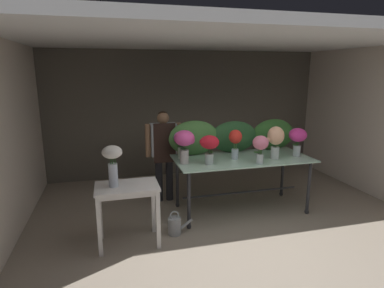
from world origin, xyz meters
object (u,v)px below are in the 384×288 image
vase_fuchsia_dahlias (184,142)px  vase_scarlet_tulips (235,141)px  vase_crimson_roses (209,145)px  vase_magenta_peonies (298,138)px  vase_rosy_snapdragons (261,145)px  display_table_glass (242,165)px  side_table_white (127,194)px  vase_peach_freesia (276,139)px  watering_can (175,226)px  florist (164,147)px  vase_lilac_anemones (181,141)px  vase_white_roses_tall (112,161)px

vase_fuchsia_dahlias → vase_scarlet_tulips: vase_fuchsia_dahlias is taller
vase_crimson_roses → vase_magenta_peonies: vase_magenta_peonies is taller
vase_rosy_snapdragons → vase_scarlet_tulips: 0.42m
display_table_glass → vase_crimson_roses: 0.76m
side_table_white → vase_scarlet_tulips: (1.67, 0.55, 0.48)m
side_table_white → vase_scarlet_tulips: size_ratio=1.75×
display_table_glass → vase_peach_freesia: (0.46, -0.17, 0.43)m
vase_magenta_peonies → watering_can: (-2.06, -0.38, -1.05)m
side_table_white → vase_peach_freesia: (2.28, 0.41, 0.50)m
vase_scarlet_tulips → florist: bearing=142.9°
display_table_glass → florist: (-1.12, 0.71, 0.20)m
side_table_white → watering_can: size_ratio=2.26×
florist → watering_can: (-0.07, -1.21, -0.83)m
display_table_glass → vase_lilac_anemones: (-0.94, 0.20, 0.40)m
vase_lilac_anemones → watering_can: (-0.25, -0.70, -1.02)m
display_table_glass → vase_rosy_snapdragons: vase_rosy_snapdragons is taller
vase_crimson_roses → vase_lilac_anemones: (-0.33, 0.40, -0.01)m
vase_lilac_anemones → watering_can: vase_lilac_anemones is taller
side_table_white → vase_fuchsia_dahlias: (0.87, 0.51, 0.52)m
vase_white_roses_tall → watering_can: vase_white_roses_tall is taller
vase_peach_freesia → vase_white_roses_tall: 2.47m
vase_lilac_anemones → vase_white_roses_tall: bearing=-142.9°
florist → vase_fuchsia_dahlias: 0.83m
vase_white_roses_tall → vase_lilac_anemones: bearing=37.1°
vase_magenta_peonies → watering_can: size_ratio=1.28×
side_table_white → vase_magenta_peonies: size_ratio=1.77×
side_table_white → vase_crimson_roses: (1.20, 0.38, 0.48)m
vase_magenta_peonies → watering_can: vase_magenta_peonies is taller
vase_scarlet_tulips → watering_can: bearing=-155.8°
vase_fuchsia_dahlias → vase_scarlet_tulips: 0.81m
vase_crimson_roses → watering_can: bearing=-152.5°
vase_fuchsia_dahlias → watering_can: (-0.24, -0.43, -1.07)m
side_table_white → florist: 1.49m
display_table_glass → vase_white_roses_tall: (-1.97, -0.58, 0.38)m
watering_can → florist: bearing=86.7°
display_table_glass → watering_can: bearing=-157.1°
vase_magenta_peonies → vase_scarlet_tulips: 1.02m
florist → vase_magenta_peonies: florist is taller
side_table_white → vase_scarlet_tulips: 1.82m
vase_peach_freesia → vase_rosy_snapdragons: vase_peach_freesia is taller
vase_peach_freesia → display_table_glass: bearing=160.1°
vase_scarlet_tulips → vase_peach_freesia: bearing=-12.9°
vase_fuchsia_dahlias → vase_rosy_snapdragons: (1.06, -0.29, -0.05)m
florist → vase_magenta_peonies: 2.17m
side_table_white → vase_lilac_anemones: (0.87, 0.78, 0.47)m
vase_fuchsia_dahlias → vase_peach_freesia: vase_peach_freesia is taller
side_table_white → watering_can: (0.62, 0.08, -0.56)m
watering_can → side_table_white: bearing=-173.1°
florist → watering_can: size_ratio=4.40×
vase_magenta_peonies → vase_crimson_roses: bearing=-177.1°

